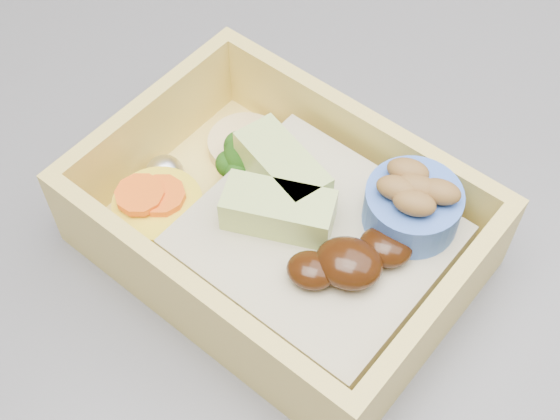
% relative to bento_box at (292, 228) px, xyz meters
% --- Properties ---
extents(bento_box, '(0.24, 0.20, 0.07)m').
position_rel_bento_box_xyz_m(bento_box, '(0.00, 0.00, 0.00)').
color(bento_box, '#ECCE61').
rests_on(bento_box, island).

